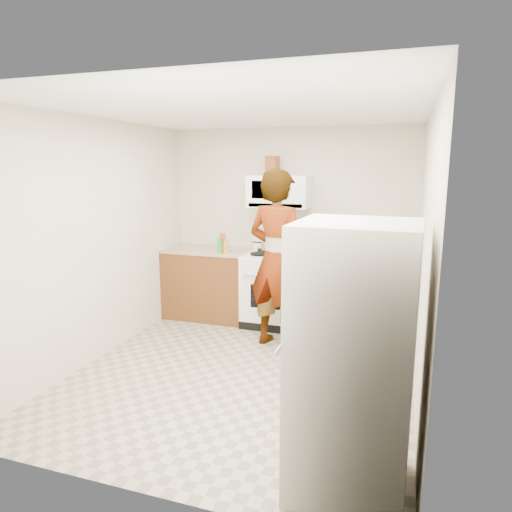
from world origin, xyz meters
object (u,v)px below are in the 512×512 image
at_px(fridge, 353,361).
at_px(saucepan, 268,246).
at_px(gas_range, 275,288).
at_px(microwave, 279,192).
at_px(kettle, 331,247).
at_px(person, 277,260).

distance_m(fridge, saucepan, 3.24).
bearing_deg(gas_range, fridge, -65.36).
distance_m(gas_range, microwave, 1.22).
xyz_separation_m(kettle, saucepan, (-0.80, -0.04, -0.02)).
distance_m(person, fridge, 2.36).
bearing_deg(microwave, fridge, -66.32).
xyz_separation_m(microwave, kettle, (0.67, 0.02, -0.67)).
bearing_deg(person, kettle, -99.37).
relative_size(fridge, kettle, 9.33).
bearing_deg(kettle, saucepan, 161.91).
bearing_deg(gas_range, kettle, 12.66).
xyz_separation_m(person, kettle, (0.45, 0.85, 0.03)).
distance_m(microwave, saucepan, 0.71).
height_order(gas_range, saucepan, gas_range).
bearing_deg(fridge, gas_range, 117.15).
height_order(microwave, kettle, microwave).
xyz_separation_m(microwave, fridge, (1.28, -2.93, -0.85)).
xyz_separation_m(microwave, saucepan, (-0.13, -0.02, -0.69)).
bearing_deg(saucepan, microwave, 6.97).
height_order(microwave, person, person).
bearing_deg(gas_range, microwave, 90.00).
distance_m(person, kettle, 0.96).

